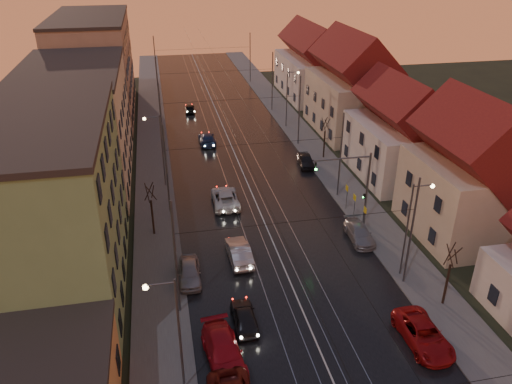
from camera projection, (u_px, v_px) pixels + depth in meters
road at (232, 147)px, 64.31m from camera, size 16.00×120.00×0.04m
sidewalk_left at (153, 152)px, 62.51m from camera, size 4.00×120.00×0.15m
sidewalk_right at (306, 141)px, 66.06m from camera, size 4.00×120.00×0.15m
tram_rail_0 at (215, 148)px, 63.90m from camera, size 0.06×120.00×0.03m
tram_rail_1 at (226, 147)px, 64.16m from camera, size 0.06×120.00×0.03m
tram_rail_2 at (237, 146)px, 64.43m from camera, size 0.06×120.00×0.03m
tram_rail_3 at (248, 145)px, 64.68m from camera, size 0.06×120.00×0.03m
apartment_left_1 at (44, 211)px, 35.53m from camera, size 10.00×18.00×13.00m
apartment_left_2 at (77, 127)px, 53.26m from camera, size 10.00×20.00×12.00m
apartment_left_3 at (95, 67)px, 73.83m from camera, size 10.00×24.00×14.00m
house_right_1 at (470, 178)px, 43.00m from camera, size 8.67×10.20×10.80m
house_right_2 at (401, 135)px, 54.74m from camera, size 9.18×12.24×9.20m
house_right_3 at (351, 89)px, 67.35m from camera, size 9.18×14.28×11.50m
house_right_4 at (312, 66)px, 83.45m from camera, size 9.18×16.32×10.00m
catenary_pole_l_1 at (176, 259)px, 33.63m from camera, size 0.16×0.16×9.00m
catenary_pole_r_1 at (411, 233)px, 36.68m from camera, size 0.16×0.16×9.00m
catenary_pole_l_2 at (167, 170)px, 46.76m from camera, size 0.16×0.16×9.00m
catenary_pole_r_2 at (340, 156)px, 49.81m from camera, size 0.16×0.16×9.00m
catenary_pole_l_3 at (161, 120)px, 59.89m from camera, size 0.16×0.16×9.00m
catenary_pole_r_3 at (299, 111)px, 62.95m from camera, size 0.16×0.16×9.00m
catenary_pole_l_4 at (158, 88)px, 73.03m from camera, size 0.16×0.16×9.00m
catenary_pole_r_4 at (272, 82)px, 76.08m from camera, size 0.16×0.16×9.00m
catenary_pole_l_5 at (155, 62)px, 88.78m from camera, size 0.16×0.16×9.00m
catenary_pole_r_5 at (250, 58)px, 91.84m from camera, size 0.16×0.16×9.00m
street_lamp_0 at (173, 326)px, 27.24m from camera, size 1.75×0.32×8.00m
street_lamp_1 at (412, 221)px, 37.47m from camera, size 1.75×0.32×8.00m
street_lamp_2 at (159, 144)px, 51.75m from camera, size 1.75×0.32×8.00m
street_lamp_3 at (289, 93)px, 68.99m from camera, size 1.75×0.32×8.00m
traffic_light_mast at (357, 181)px, 44.41m from camera, size 5.30×0.32×7.20m
bare_tree_0 at (152, 211)px, 43.88m from camera, size 1.09×1.09×5.11m
bare_tree_1 at (448, 277)px, 35.25m from camera, size 1.09×1.09×5.11m
bare_tree_2 at (325, 139)px, 59.79m from camera, size 1.09×1.09×5.11m
driving_car_0 at (244, 317)px, 34.16m from camera, size 1.63×4.01×1.36m
driving_car_1 at (239, 252)px, 41.11m from camera, size 1.80×4.82×1.57m
driving_car_2 at (225, 198)px, 49.86m from camera, size 2.64×5.52×1.52m
driving_car_3 at (207, 139)px, 64.90m from camera, size 2.02×4.93×1.43m
driving_car_4 at (190, 108)px, 76.98m from camera, size 1.62×3.66×1.23m
parked_left_2 at (224, 352)px, 31.13m from camera, size 2.69×5.53×1.55m
parked_left_3 at (190, 272)px, 38.70m from camera, size 1.88×4.30×1.44m
parked_right_0 at (423, 334)px, 32.56m from camera, size 2.45×5.23×1.45m
parked_right_1 at (359, 233)px, 44.00m from camera, size 2.08×4.64×1.32m
parked_right_2 at (306, 160)px, 58.47m from camera, size 2.11×4.31×1.42m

